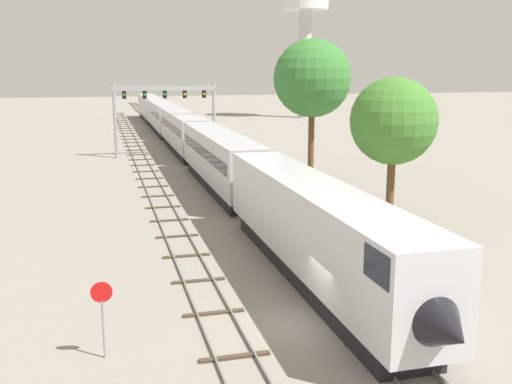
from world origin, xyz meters
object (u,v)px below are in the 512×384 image
(water_tower, at_px, (306,11))
(stop_sign, at_px, (102,309))
(trackside_tree_mid, at_px, (394,121))
(signal_gantry, at_px, (165,103))
(passenger_train, at_px, (182,131))
(trackside_tree_left, at_px, (312,79))

(water_tower, distance_m, stop_sign, 107.49)
(trackside_tree_mid, bearing_deg, signal_gantry, 110.42)
(passenger_train, xyz_separation_m, water_tower, (31.72, 44.92, 18.83))
(water_tower, xyz_separation_m, trackside_tree_mid, (-21.86, -80.38, -14.86))
(passenger_train, bearing_deg, trackside_tree_left, -65.95)
(passenger_train, height_order, trackside_tree_left, trackside_tree_left)
(water_tower, distance_m, trackside_tree_left, 70.48)
(signal_gantry, bearing_deg, stop_sign, -98.94)
(signal_gantry, height_order, stop_sign, signal_gantry)
(passenger_train, relative_size, signal_gantry, 9.52)
(trackside_tree_mid, bearing_deg, trackside_tree_left, 92.30)
(water_tower, bearing_deg, signal_gantry, -125.36)
(signal_gantry, height_order, trackside_tree_left, trackside_tree_left)
(water_tower, xyz_separation_m, trackside_tree_left, (-22.45, -65.68, -12.21))
(stop_sign, height_order, trackside_tree_left, trackside_tree_left)
(signal_gantry, bearing_deg, trackside_tree_mid, -69.58)
(passenger_train, relative_size, water_tower, 4.19)
(trackside_tree_left, height_order, trackside_tree_mid, trackside_tree_left)
(water_tower, height_order, stop_sign, water_tower)
(water_tower, relative_size, trackside_tree_mid, 2.86)
(water_tower, bearing_deg, stop_sign, -113.25)
(stop_sign, bearing_deg, passenger_train, 79.15)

